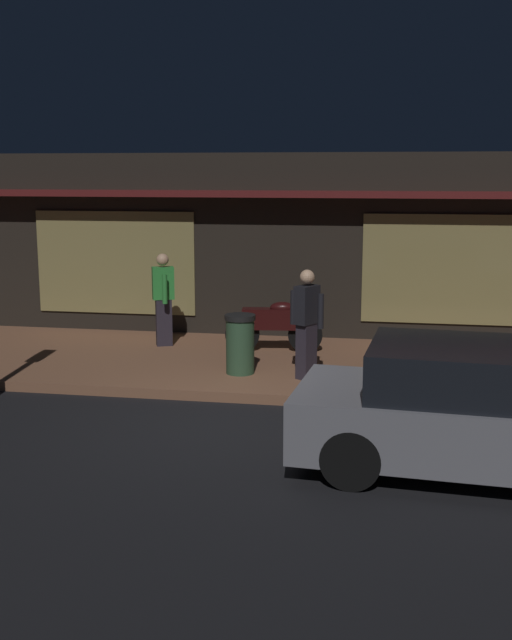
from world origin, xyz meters
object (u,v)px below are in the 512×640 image
(motorcycle, at_px, (276,323))
(person_bystander, at_px, (307,322))
(parked_car_near, at_px, (482,411))
(person_photographer, at_px, (163,298))
(trash_bin, at_px, (240,344))

(motorcycle, relative_size, person_bystander, 1.02)
(parked_car_near, bearing_deg, motorcycle, 121.89)
(motorcycle, bearing_deg, person_bystander, -67.05)
(person_photographer, distance_m, parked_car_near, 7.05)
(person_photographer, bearing_deg, trash_bin, -44.51)
(motorcycle, height_order, person_bystander, person_bystander)
(motorcycle, distance_m, trash_bin, 1.62)
(motorcycle, bearing_deg, person_photographer, 176.58)
(trash_bin, bearing_deg, motorcycle, 78.67)
(person_bystander, bearing_deg, parked_car_near, -53.72)
(person_bystander, relative_size, parked_car_near, 0.40)
(person_photographer, xyz_separation_m, trash_bin, (1.74, -1.71, -0.41))
(motorcycle, distance_m, person_photographer, 2.10)
(person_bystander, bearing_deg, motorcycle, 112.95)
(motorcycle, xyz_separation_m, person_bystander, (0.73, -1.72, 0.38))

